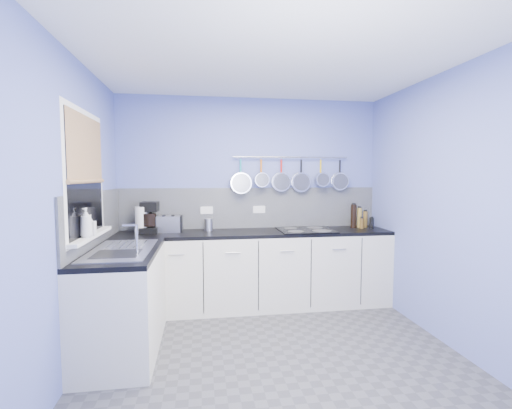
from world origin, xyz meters
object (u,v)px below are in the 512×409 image
object	(u,v)px
coffee_maker	(150,217)
canister	(209,225)
paper_towel	(141,220)
hob	(306,230)
soap_bottle_a	(86,223)
toaster	(169,224)
soap_bottle_b	(90,225)

from	to	relation	value
coffee_maker	canister	world-z (taller)	coffee_maker
paper_towel	hob	size ratio (longest dim) A/B	0.47
hob	paper_towel	bearing A→B (deg)	177.41
paper_towel	coffee_maker	size ratio (longest dim) A/B	0.85
canister	coffee_maker	bearing A→B (deg)	-174.90
soap_bottle_a	hob	size ratio (longest dim) A/B	0.37
soap_bottle_a	paper_towel	bearing A→B (deg)	77.90
toaster	hob	bearing A→B (deg)	3.66
toaster	hob	size ratio (longest dim) A/B	0.45
soap_bottle_b	canister	distance (m)	1.49
paper_towel	canister	bearing A→B (deg)	5.83
canister	paper_towel	bearing A→B (deg)	-174.17
soap_bottle_a	paper_towel	distance (m)	1.16
toaster	canister	xyz separation A→B (m)	(0.46, 0.04, -0.02)
canister	hob	bearing A→B (deg)	-8.14
coffee_maker	toaster	world-z (taller)	coffee_maker
soap_bottle_a	coffee_maker	distance (m)	1.20
soap_bottle_b	paper_towel	size ratio (longest dim) A/B	0.57
canister	toaster	bearing A→B (deg)	-175.62
soap_bottle_b	paper_towel	world-z (taller)	soap_bottle_b
toaster	soap_bottle_b	bearing A→B (deg)	-108.71
coffee_maker	canister	bearing A→B (deg)	8.76
soap_bottle_b	coffee_maker	size ratio (longest dim) A/B	0.49
canister	hob	size ratio (longest dim) A/B	0.22
hob	soap_bottle_b	bearing A→B (deg)	-156.41
paper_towel	soap_bottle_b	bearing A→B (deg)	-103.35
soap_bottle_b	coffee_maker	xyz separation A→B (m)	(0.33, 1.04, -0.06)
soap_bottle_a	canister	bearing A→B (deg)	50.39
soap_bottle_b	paper_towel	xyz separation A→B (m)	(0.24, 1.02, -0.09)
soap_bottle_b	soap_bottle_a	bearing A→B (deg)	-90.00
canister	soap_bottle_b	bearing A→B (deg)	-132.30
soap_bottle_b	coffee_maker	bearing A→B (deg)	72.26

